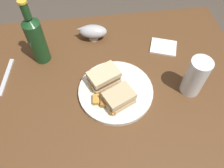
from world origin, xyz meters
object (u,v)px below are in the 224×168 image
napkin (163,47)px  fork (6,77)px  sandwich_half_left (104,78)px  gravy_boat (93,32)px  cider_bottle (36,39)px  plate (116,91)px  pint_glass (194,79)px  sandwich_half_right (119,98)px

napkin → fork: (0.66, 0.07, -0.00)m
sandwich_half_left → gravy_boat: size_ratio=0.95×
cider_bottle → plate: bearing=143.1°
napkin → pint_glass: bearing=100.4°
gravy_boat → napkin: (-0.30, 0.10, -0.04)m
cider_bottle → sandwich_half_right: bearing=137.0°
plate → cider_bottle: size_ratio=1.00×
sandwich_half_right → cider_bottle: size_ratio=0.43×
pint_glass → gravy_boat: pint_glass is taller
sandwich_half_right → plate: bearing=-86.5°
plate → gravy_boat: size_ratio=2.04×
sandwich_half_left → napkin: 0.33m
pint_glass → gravy_boat: (0.34, -0.32, -0.03)m
cider_bottle → sandwich_half_left: bearing=144.1°
gravy_boat → fork: (0.36, 0.17, -0.04)m
plate → gravy_boat: gravy_boat is taller
plate → sandwich_half_right: size_ratio=2.29×
pint_glass → sandwich_half_right: bearing=6.3°
cider_bottle → fork: (0.14, 0.08, -0.11)m
sandwich_half_right → napkin: bearing=-132.6°
sandwich_half_right → fork: bearing=-23.2°
pint_glass → cider_bottle: 0.61m
fork → cider_bottle: bearing=-51.6°
sandwich_half_right → gravy_boat: size_ratio=0.89×
sandwich_half_right → pint_glass: pint_glass is taller
plate → cider_bottle: (0.28, -0.21, 0.10)m
sandwich_half_left → cider_bottle: 0.30m
plate → fork: bearing=-16.9°
pint_glass → napkin: (0.04, -0.23, -0.06)m
sandwich_half_right → fork: (0.42, -0.18, -0.04)m
sandwich_half_right → pint_glass: bearing=-173.7°
sandwich_half_right → cider_bottle: cider_bottle is taller
pint_glass → gravy_boat: 0.47m
plate → sandwich_half_right: (-0.00, 0.05, 0.04)m
gravy_boat → plate: bearing=101.2°
plate → napkin: bearing=-139.7°
plate → sandwich_half_left: bearing=-42.9°
plate → sandwich_half_left: 0.07m
cider_bottle → fork: size_ratio=1.56×
pint_glass → gravy_boat: bearing=-43.4°
plate → pint_glass: pint_glass is taller
cider_bottle → napkin: size_ratio=2.55×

